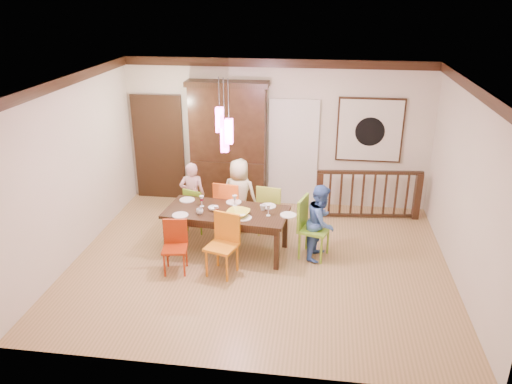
# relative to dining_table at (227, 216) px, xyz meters

# --- Properties ---
(floor) EXTENTS (6.00, 6.00, 0.00)m
(floor) POSITION_rel_dining_table_xyz_m (0.59, -0.29, -0.66)
(floor) COLOR #9F804D
(floor) RESTS_ON ground
(ceiling) EXTENTS (6.00, 6.00, 0.00)m
(ceiling) POSITION_rel_dining_table_xyz_m (0.59, -0.29, 2.24)
(ceiling) COLOR white
(ceiling) RESTS_ON wall_back
(wall_back) EXTENTS (6.00, 0.00, 6.00)m
(wall_back) POSITION_rel_dining_table_xyz_m (0.59, 2.21, 0.79)
(wall_back) COLOR beige
(wall_back) RESTS_ON floor
(wall_left) EXTENTS (0.00, 5.00, 5.00)m
(wall_left) POSITION_rel_dining_table_xyz_m (-2.41, -0.29, 0.79)
(wall_left) COLOR beige
(wall_left) RESTS_ON floor
(wall_right) EXTENTS (0.00, 5.00, 5.00)m
(wall_right) POSITION_rel_dining_table_xyz_m (3.59, -0.29, 0.79)
(wall_right) COLOR beige
(wall_right) RESTS_ON floor
(crown_molding) EXTENTS (6.00, 5.00, 0.16)m
(crown_molding) POSITION_rel_dining_table_xyz_m (0.59, -0.29, 2.16)
(crown_molding) COLOR black
(crown_molding) RESTS_ON wall_back
(panel_door) EXTENTS (1.04, 0.07, 2.24)m
(panel_door) POSITION_rel_dining_table_xyz_m (-1.81, 2.16, 0.39)
(panel_door) COLOR black
(panel_door) RESTS_ON wall_back
(white_doorway) EXTENTS (0.97, 0.05, 2.22)m
(white_doorway) POSITION_rel_dining_table_xyz_m (0.94, 2.18, 0.39)
(white_doorway) COLOR silver
(white_doorway) RESTS_ON wall_back
(painting) EXTENTS (1.25, 0.06, 1.25)m
(painting) POSITION_rel_dining_table_xyz_m (2.39, 2.18, 0.94)
(painting) COLOR black
(painting) RESTS_ON wall_back
(pendant_cluster) EXTENTS (0.27, 0.21, 1.14)m
(pendant_cluster) POSITION_rel_dining_table_xyz_m (0.00, -0.00, 1.44)
(pendant_cluster) COLOR #FF4CBF
(pendant_cluster) RESTS_ON ceiling
(dining_table) EXTENTS (2.07, 1.09, 0.75)m
(dining_table) POSITION_rel_dining_table_xyz_m (0.00, 0.00, 0.00)
(dining_table) COLOR black
(dining_table) RESTS_ON floor
(chair_far_left) EXTENTS (0.48, 0.48, 0.83)m
(chair_far_left) POSITION_rel_dining_table_xyz_m (-0.66, 0.73, -0.18)
(chair_far_left) COLOR #6FA620
(chair_far_left) RESTS_ON floor
(chair_far_mid) EXTENTS (0.52, 0.52, 1.01)m
(chair_far_mid) POSITION_rel_dining_table_xyz_m (-0.08, 0.70, -0.08)
(chair_far_mid) COLOR orange
(chair_far_mid) RESTS_ON floor
(chair_far_right) EXTENTS (0.50, 0.50, 0.96)m
(chair_far_right) POSITION_rel_dining_table_xyz_m (0.66, 0.77, -0.11)
(chair_far_right) COLOR #9DB433
(chair_far_right) RESTS_ON floor
(chair_near_left) EXTENTS (0.42, 0.42, 0.82)m
(chair_near_left) POSITION_rel_dining_table_xyz_m (-0.67, -0.74, -0.19)
(chair_near_left) COLOR #9D2B0A
(chair_near_left) RESTS_ON floor
(chair_near_mid) EXTENTS (0.54, 0.54, 0.96)m
(chair_near_mid) POSITION_rel_dining_table_xyz_m (0.06, -0.71, -0.11)
(chair_near_mid) COLOR orange
(chair_near_mid) RESTS_ON floor
(chair_end_right) EXTENTS (0.57, 0.57, 1.02)m
(chair_end_right) POSITION_rel_dining_table_xyz_m (1.44, 0.02, -0.08)
(chair_end_right) COLOR #7BAF2A
(chair_end_right) RESTS_ON floor
(china_hutch) EXTENTS (1.58, 0.46, 2.50)m
(china_hutch) POSITION_rel_dining_table_xyz_m (-0.34, 2.01, 0.59)
(china_hutch) COLOR black
(china_hutch) RESTS_ON floor
(balustrade) EXTENTS (1.99, 0.28, 0.96)m
(balustrade) POSITION_rel_dining_table_xyz_m (2.41, 1.66, -0.16)
(balustrade) COLOR black
(balustrade) RESTS_ON floor
(person_far_left) EXTENTS (0.50, 0.37, 1.25)m
(person_far_left) POSITION_rel_dining_table_xyz_m (-0.80, 0.86, -0.04)
(person_far_left) COLOR #FFC2CC
(person_far_left) RESTS_ON floor
(person_far_mid) EXTENTS (0.72, 0.53, 1.34)m
(person_far_mid) POSITION_rel_dining_table_xyz_m (0.07, 0.87, 0.01)
(person_far_mid) COLOR beige
(person_far_mid) RESTS_ON floor
(person_end_right) EXTENTS (0.62, 0.71, 1.26)m
(person_end_right) POSITION_rel_dining_table_xyz_m (1.54, 0.04, -0.03)
(person_end_right) COLOR #466EC4
(person_end_right) RESTS_ON floor
(serving_bowl) EXTENTS (0.42, 0.42, 0.09)m
(serving_bowl) POSITION_rel_dining_table_xyz_m (0.22, -0.17, 0.13)
(serving_bowl) COLOR gold
(serving_bowl) RESTS_ON dining_table
(small_bowl) EXTENTS (0.23, 0.23, 0.05)m
(small_bowl) POSITION_rel_dining_table_xyz_m (-0.22, -0.01, 0.12)
(small_bowl) COLOR white
(small_bowl) RESTS_ON dining_table
(cup_left) EXTENTS (0.13, 0.13, 0.09)m
(cup_left) POSITION_rel_dining_table_xyz_m (-0.40, -0.19, 0.13)
(cup_left) COLOR silver
(cup_left) RESTS_ON dining_table
(cup_right) EXTENTS (0.12, 0.12, 0.09)m
(cup_right) POSITION_rel_dining_table_xyz_m (0.59, 0.10, 0.14)
(cup_right) COLOR silver
(cup_right) RESTS_ON dining_table
(plate_far_left) EXTENTS (0.26, 0.26, 0.01)m
(plate_far_left) POSITION_rel_dining_table_xyz_m (-0.75, 0.33, 0.10)
(plate_far_left) COLOR white
(plate_far_left) RESTS_ON dining_table
(plate_far_mid) EXTENTS (0.26, 0.26, 0.01)m
(plate_far_mid) POSITION_rel_dining_table_xyz_m (0.06, 0.34, 0.10)
(plate_far_mid) COLOR white
(plate_far_mid) RESTS_ON dining_table
(plate_far_right) EXTENTS (0.26, 0.26, 0.01)m
(plate_far_right) POSITION_rel_dining_table_xyz_m (0.66, 0.26, 0.10)
(plate_far_right) COLOR white
(plate_far_right) RESTS_ON dining_table
(plate_near_left) EXTENTS (0.26, 0.26, 0.01)m
(plate_near_left) POSITION_rel_dining_table_xyz_m (-0.70, -0.29, 0.10)
(plate_near_left) COLOR white
(plate_near_left) RESTS_ON dining_table
(plate_near_mid) EXTENTS (0.26, 0.26, 0.01)m
(plate_near_mid) POSITION_rel_dining_table_xyz_m (0.32, -0.25, 0.10)
(plate_near_mid) COLOR white
(plate_near_mid) RESTS_ON dining_table
(plate_end_right) EXTENTS (0.26, 0.26, 0.01)m
(plate_end_right) POSITION_rel_dining_table_xyz_m (1.02, -0.05, 0.10)
(plate_end_right) COLOR white
(plate_end_right) RESTS_ON dining_table
(wine_glass_a) EXTENTS (0.08, 0.08, 0.19)m
(wine_glass_a) POSITION_rel_dining_table_xyz_m (-0.44, 0.11, 0.18)
(wine_glass_a) COLOR #590C19
(wine_glass_a) RESTS_ON dining_table
(wine_glass_b) EXTENTS (0.08, 0.08, 0.19)m
(wine_glass_b) POSITION_rel_dining_table_xyz_m (0.10, 0.20, 0.18)
(wine_glass_b) COLOR silver
(wine_glass_b) RESTS_ON dining_table
(wine_glass_c) EXTENTS (0.08, 0.08, 0.19)m
(wine_glass_c) POSITION_rel_dining_table_xyz_m (-0.11, -0.26, 0.18)
(wine_glass_c) COLOR #590C19
(wine_glass_c) RESTS_ON dining_table
(wine_glass_d) EXTENTS (0.08, 0.08, 0.19)m
(wine_glass_d) POSITION_rel_dining_table_xyz_m (0.70, -0.10, 0.18)
(wine_glass_d) COLOR silver
(wine_glass_d) RESTS_ON dining_table
(napkin) EXTENTS (0.18, 0.14, 0.01)m
(napkin) POSITION_rel_dining_table_xyz_m (-0.01, -0.31, 0.10)
(napkin) COLOR #D83359
(napkin) RESTS_ON dining_table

